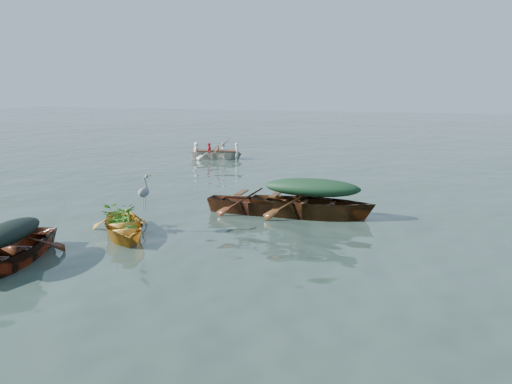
# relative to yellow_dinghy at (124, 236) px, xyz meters

# --- Properties ---
(ground) EXTENTS (140.00, 140.00, 0.00)m
(ground) POSITION_rel_yellow_dinghy_xyz_m (1.34, 0.22, 0.00)
(ground) COLOR #30443A
(ground) RESTS_ON ground
(yellow_dinghy) EXTENTS (3.24, 3.42, 0.90)m
(yellow_dinghy) POSITION_rel_yellow_dinghy_xyz_m (0.00, 0.00, 0.00)
(yellow_dinghy) COLOR gold
(yellow_dinghy) RESTS_ON ground
(dark_covered_boat) EXTENTS (2.53, 4.23, 1.01)m
(dark_covered_boat) POSITION_rel_yellow_dinghy_xyz_m (-0.96, -2.62, 0.00)
(dark_covered_boat) COLOR #462510
(dark_covered_boat) RESTS_ON ground
(green_tarp_boat) EXTENTS (5.09, 1.97, 1.20)m
(green_tarp_boat) POSITION_rel_yellow_dinghy_xyz_m (3.94, 3.46, 0.00)
(green_tarp_boat) COLOR #512B13
(green_tarp_boat) RESTS_ON ground
(open_wooden_boat) EXTENTS (4.35, 1.58, 0.99)m
(open_wooden_boat) POSITION_rel_yellow_dinghy_xyz_m (2.36, 3.32, 0.00)
(open_wooden_boat) COLOR #512314
(open_wooden_boat) RESTS_ON ground
(rowed_boat) EXTENTS (4.04, 2.12, 0.90)m
(rowed_boat) POSITION_rel_yellow_dinghy_xyz_m (-3.78, 13.39, 0.00)
(rowed_boat) COLOR white
(rowed_boat) RESTS_ON ground
(dark_tarp_cover) EXTENTS (1.39, 2.33, 0.40)m
(dark_tarp_cover) POSITION_rel_yellow_dinghy_xyz_m (-0.96, -2.62, 0.71)
(dark_tarp_cover) COLOR black
(dark_tarp_cover) RESTS_ON dark_covered_boat
(green_tarp_cover) EXTENTS (2.80, 1.08, 0.52)m
(green_tarp_cover) POSITION_rel_yellow_dinghy_xyz_m (3.94, 3.46, 0.86)
(green_tarp_cover) COLOR #13301E
(green_tarp_cover) RESTS_ON green_tarp_boat
(thwart_benches) EXTENTS (2.18, 0.92, 0.04)m
(thwart_benches) POSITION_rel_yellow_dinghy_xyz_m (2.36, 3.32, 0.52)
(thwart_benches) COLOR #452610
(thwart_benches) RESTS_ON open_wooden_boat
(heron) EXTENTS (0.47, 0.49, 0.92)m
(heron) POSITION_rel_yellow_dinghy_xyz_m (0.38, 0.40, 0.91)
(heron) COLOR gray
(heron) RESTS_ON yellow_dinghy
(dinghy_weeds) EXTENTS (1.12, 1.14, 0.60)m
(dinghy_weeds) POSITION_rel_yellow_dinghy_xyz_m (-0.34, 0.43, 0.75)
(dinghy_weeds) COLOR #32701D
(dinghy_weeds) RESTS_ON yellow_dinghy
(rowers) EXTENTS (2.89, 1.71, 0.76)m
(rowers) POSITION_rel_yellow_dinghy_xyz_m (-3.78, 13.39, 0.83)
(rowers) COLOR silver
(rowers) RESTS_ON rowed_boat
(oars) EXTENTS (1.25, 2.67, 0.06)m
(oars) POSITION_rel_yellow_dinghy_xyz_m (-3.78, 13.39, 0.48)
(oars) COLOR #A3663D
(oars) RESTS_ON rowed_boat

